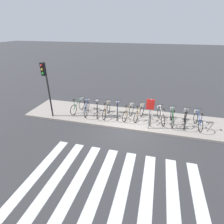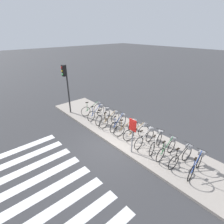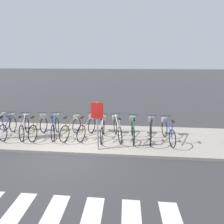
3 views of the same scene
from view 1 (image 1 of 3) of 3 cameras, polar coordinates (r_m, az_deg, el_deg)
name	(u,v)px [view 1 (image 1 of 3)]	position (r m, az deg, el deg)	size (l,w,h in m)	color
ground_plane	(129,131)	(10.34, 5.68, -6.08)	(120.00, 120.00, 0.00)	#38383A
sidewalk	(133,119)	(11.55, 6.88, -2.14)	(14.35, 2.88, 0.12)	#9E9389
parked_bicycle_0	(78,105)	(12.34, -10.90, 2.15)	(0.48, 1.69, 1.05)	black
parked_bicycle_1	(87,107)	(11.95, -8.22, 1.54)	(0.51, 1.68, 1.05)	black
parked_bicycle_2	(97,108)	(11.70, -4.86, 1.17)	(0.66, 1.63, 1.05)	black
parked_bicycle_3	(107,109)	(11.55, -1.71, 0.90)	(0.46, 1.70, 1.05)	black
parked_bicycle_4	(117,110)	(11.47, 1.76, 0.72)	(0.52, 1.68, 1.05)	black
parked_bicycle_5	(129,111)	(11.31, 5.52, 0.21)	(0.58, 1.66, 1.05)	black
parked_bicycle_6	(140,112)	(11.31, 9.02, 0.00)	(0.59, 1.65, 1.05)	black
parked_bicycle_7	(150,114)	(11.15, 12.44, -0.70)	(0.46, 1.70, 1.05)	black
parked_bicycle_8	(161,115)	(11.26, 15.62, -0.80)	(0.58, 1.66, 1.05)	black
parked_bicycle_9	(172,116)	(11.25, 19.04, -1.34)	(0.46, 1.71, 1.05)	black
parked_bicycle_10	(185,118)	(11.34, 22.80, -1.77)	(0.46, 1.70, 1.05)	black
parked_bicycle_11	(198,120)	(11.44, 26.23, -2.24)	(0.46, 1.70, 1.05)	black
traffic_light	(46,79)	(11.38, -20.85, 9.99)	(0.24, 0.40, 3.52)	#2D2D2D
sign_post	(150,109)	(9.86, 12.27, 0.93)	(0.44, 0.07, 1.86)	#99999E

